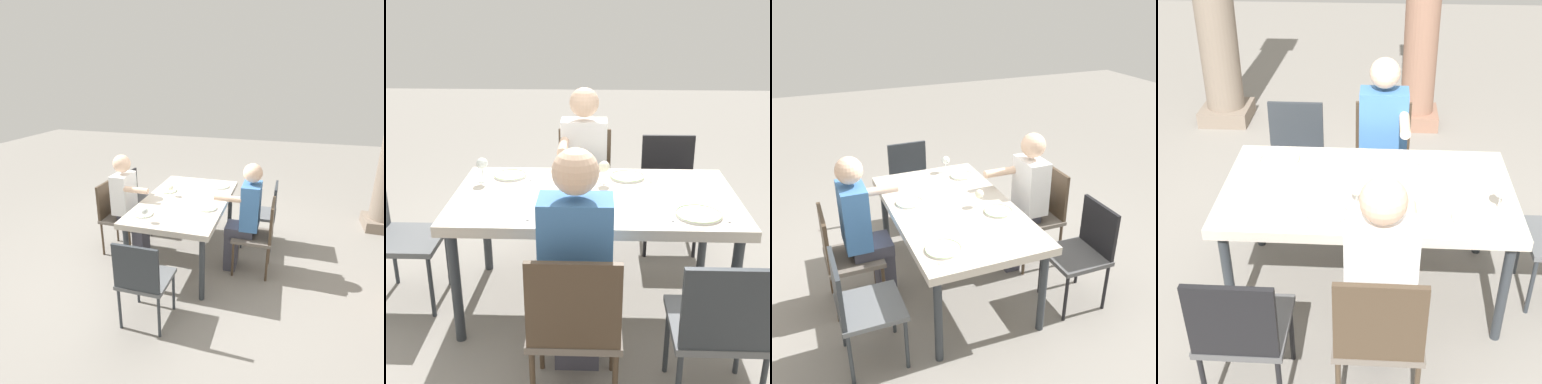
# 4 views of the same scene
# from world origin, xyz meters

# --- Properties ---
(ground_plane) EXTENTS (16.00, 16.00, 0.00)m
(ground_plane) POSITION_xyz_m (0.00, 0.00, 0.00)
(ground_plane) COLOR gray
(dining_table) EXTENTS (1.73, 0.99, 0.77)m
(dining_table) POSITION_xyz_m (0.00, 0.00, 0.71)
(dining_table) COLOR beige
(dining_table) RESTS_ON ground
(chair_west_north) EXTENTS (0.44, 0.44, 0.87)m
(chair_west_north) POSITION_xyz_m (-0.58, 0.91, 0.51)
(chair_west_north) COLOR #5B5E61
(chair_west_north) RESTS_ON ground
(chair_west_south) EXTENTS (0.44, 0.44, 0.87)m
(chair_west_south) POSITION_xyz_m (-0.58, -0.91, 0.51)
(chair_west_south) COLOR #4F4F50
(chair_west_south) RESTS_ON ground
(chair_mid_north) EXTENTS (0.44, 0.44, 0.88)m
(chair_mid_north) POSITION_xyz_m (0.09, 0.91, 0.51)
(chair_mid_north) COLOR #6A6158
(chair_mid_north) RESTS_ON ground
(chair_mid_south) EXTENTS (0.44, 0.44, 0.92)m
(chair_mid_south) POSITION_xyz_m (0.09, -0.92, 0.53)
(chair_mid_south) COLOR #6A6158
(chair_mid_south) RESTS_ON ground
(chair_head_east) EXTENTS (0.44, 0.44, 0.88)m
(chair_head_east) POSITION_xyz_m (1.28, 0.00, 0.51)
(chair_head_east) COLOR #5B5E61
(chair_head_east) RESTS_ON ground
(diner_woman_green) EXTENTS (0.35, 0.50, 1.29)m
(diner_woman_green) POSITION_xyz_m (0.09, -0.72, 0.70)
(diner_woman_green) COLOR #3F3F4C
(diner_woman_green) RESTS_ON ground
(diner_man_white) EXTENTS (0.35, 0.50, 1.30)m
(diner_man_white) POSITION_xyz_m (0.09, 0.73, 0.70)
(diner_man_white) COLOR #3F3F4C
(diner_man_white) RESTS_ON ground
(plate_0) EXTENTS (0.26, 0.26, 0.02)m
(plate_0) POSITION_xyz_m (-0.58, 0.29, 0.78)
(plate_0) COLOR white
(plate_0) RESTS_ON dining_table
(fork_0) EXTENTS (0.02, 0.17, 0.01)m
(fork_0) POSITION_xyz_m (-0.73, 0.29, 0.78)
(fork_0) COLOR silver
(fork_0) RESTS_ON dining_table
(spoon_0) EXTENTS (0.02, 0.17, 0.01)m
(spoon_0) POSITION_xyz_m (-0.43, 0.29, 0.78)
(spoon_0) COLOR silver
(spoon_0) RESTS_ON dining_table
(plate_1) EXTENTS (0.23, 0.23, 0.02)m
(plate_1) POSITION_xyz_m (-0.21, -0.31, 0.78)
(plate_1) COLOR white
(plate_1) RESTS_ON dining_table
(wine_glass_1) EXTENTS (0.07, 0.07, 0.15)m
(wine_glass_1) POSITION_xyz_m (-0.06, -0.21, 0.88)
(wine_glass_1) COLOR white
(wine_glass_1) RESTS_ON dining_table
(fork_1) EXTENTS (0.02, 0.17, 0.01)m
(fork_1) POSITION_xyz_m (-0.36, -0.31, 0.78)
(fork_1) COLOR silver
(fork_1) RESTS_ON dining_table
(spoon_1) EXTENTS (0.02, 0.17, 0.01)m
(spoon_1) POSITION_xyz_m (-0.06, -0.31, 0.78)
(spoon_1) COLOR silver
(spoon_1) RESTS_ON dining_table
(plate_2) EXTENTS (0.23, 0.23, 0.02)m
(plate_2) POSITION_xyz_m (0.21, 0.31, 0.78)
(plate_2) COLOR white
(plate_2) RESTS_ON dining_table
(fork_2) EXTENTS (0.03, 0.17, 0.01)m
(fork_2) POSITION_xyz_m (0.06, 0.31, 0.78)
(fork_2) COLOR silver
(fork_2) RESTS_ON dining_table
(spoon_2) EXTENTS (0.02, 0.17, 0.01)m
(spoon_2) POSITION_xyz_m (0.36, 0.31, 0.78)
(spoon_2) COLOR silver
(spoon_2) RESTS_ON dining_table
(plate_3) EXTENTS (0.22, 0.22, 0.02)m
(plate_3) POSITION_xyz_m (0.57, -0.31, 0.78)
(plate_3) COLOR white
(plate_3) RESTS_ON dining_table
(wine_glass_3) EXTENTS (0.08, 0.08, 0.16)m
(wine_glass_3) POSITION_xyz_m (0.73, -0.21, 0.89)
(wine_glass_3) COLOR white
(wine_glass_3) RESTS_ON dining_table
(fork_3) EXTENTS (0.03, 0.17, 0.01)m
(fork_3) POSITION_xyz_m (0.42, -0.31, 0.78)
(fork_3) COLOR silver
(fork_3) RESTS_ON dining_table
(spoon_3) EXTENTS (0.02, 0.17, 0.01)m
(spoon_3) POSITION_xyz_m (0.72, -0.31, 0.78)
(spoon_3) COLOR silver
(spoon_3) RESTS_ON dining_table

